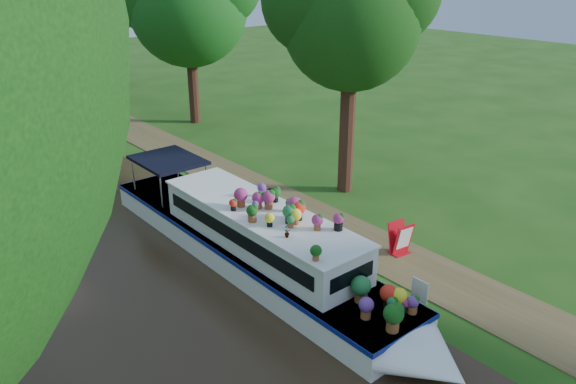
{
  "coord_description": "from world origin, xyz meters",
  "views": [
    {
      "loc": [
        -10.6,
        -10.83,
        8.2
      ],
      "look_at": [
        0.01,
        1.84,
        1.3
      ],
      "focal_mm": 35.0,
      "sensor_mm": 36.0,
      "label": 1
    }
  ],
  "objects": [
    {
      "name": "sandwich_board",
      "position": [
        1.48,
        -1.62,
        0.48
      ],
      "size": [
        0.65,
        0.57,
        0.99
      ],
      "rotation": [
        0.0,
        0.0,
        -0.14
      ],
      "color": "#B60D19",
      "rests_on": "towpath"
    },
    {
      "name": "pedestrian_dark",
      "position": [
        0.62,
        22.3,
        0.96
      ],
      "size": [
        0.93,
        0.74,
        1.86
      ],
      "primitive_type": "imported",
      "rotation": [
        0.0,
        0.0,
        0.05
      ],
      "color": "black",
      "rests_on": "towpath"
    },
    {
      "name": "second_boat",
      "position": [
        -2.09,
        21.52,
        0.55
      ],
      "size": [
        4.38,
        7.45,
        1.35
      ],
      "rotation": [
        0.0,
        0.0,
        0.43
      ],
      "color": "black",
      "rests_on": "canal_water"
    },
    {
      "name": "pedestrian_pink",
      "position": [
        0.75,
        23.41,
        0.87
      ],
      "size": [
        0.65,
        0.46,
        1.67
      ],
      "primitive_type": "imported",
      "rotation": [
        0.0,
        0.0,
        0.1
      ],
      "color": "pink",
      "rests_on": "towpath"
    },
    {
      "name": "canal_water",
      "position": [
        -6.0,
        0.0,
        0.01
      ],
      "size": [
        10.0,
        100.0,
        0.02
      ],
      "primitive_type": "cube",
      "color": "black",
      "rests_on": "ground"
    },
    {
      "name": "verge_plant",
      "position": [
        0.05,
        2.2,
        0.19
      ],
      "size": [
        0.41,
        0.38,
        0.37
      ],
      "primitive_type": "imported",
      "rotation": [
        0.0,
        0.0,
        -0.32
      ],
      "color": "#23631D",
      "rests_on": "ground"
    },
    {
      "name": "towpath",
      "position": [
        1.2,
        0.0,
        0.01
      ],
      "size": [
        2.2,
        100.0,
        0.03
      ],
      "primitive_type": "cube",
      "color": "brown",
      "rests_on": "ground"
    },
    {
      "name": "tree_near_overhang",
      "position": [
        3.79,
        3.06,
        6.6
      ],
      "size": [
        5.52,
        5.28,
        8.99
      ],
      "color": "black",
      "rests_on": "ground"
    },
    {
      "name": "ground",
      "position": [
        0.0,
        0.0,
        0.0
      ],
      "size": [
        100.0,
        100.0,
        0.0
      ],
      "primitive_type": "plane",
      "color": "#1C4611",
      "rests_on": "ground"
    },
    {
      "name": "plant_boat",
      "position": [
        -2.25,
        0.29,
        0.85
      ],
      "size": [
        2.29,
        13.52,
        2.28
      ],
      "color": "white",
      "rests_on": "canal_water"
    }
  ]
}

